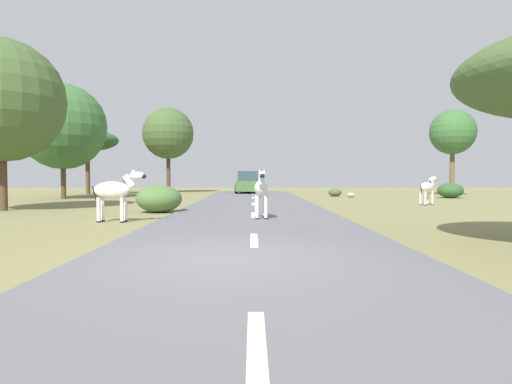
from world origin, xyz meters
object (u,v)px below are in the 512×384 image
at_px(tree_0, 453,132).
at_px(tree_4, 168,134).
at_px(tree_1, 63,127).
at_px(tree_3, 87,141).
at_px(tree_7, 1,100).
at_px(bush_2, 450,190).
at_px(car_0, 249,183).
at_px(rock_2, 351,195).
at_px(zebra_0, 261,189).
at_px(bush_0, 159,199).
at_px(bush_1, 335,192).
at_px(zebra_2, 428,187).
at_px(zebra_1, 115,191).

relative_size(tree_0, tree_4, 0.87).
bearing_deg(tree_1, tree_3, 98.04).
distance_m(tree_7, bush_2, 25.26).
bearing_deg(car_0, rock_2, -38.70).
relative_size(car_0, tree_0, 0.73).
distance_m(zebra_0, tree_7, 11.66).
relative_size(bush_0, rock_2, 3.38).
height_order(car_0, bush_2, car_0).
bearing_deg(tree_1, bush_0, -51.23).
bearing_deg(bush_0, tree_0, 38.01).
distance_m(bush_0, bush_1, 16.14).
bearing_deg(bush_1, zebra_0, -108.68).
relative_size(bush_1, rock_2, 1.71).
bearing_deg(bush_2, bush_1, 161.66).
height_order(zebra_0, tree_3, tree_3).
bearing_deg(car_0, bush_0, -96.25).
bearing_deg(tree_0, zebra_2, -120.08).
xyz_separation_m(tree_1, bush_0, (8.00, -9.96, -3.91)).
distance_m(tree_3, tree_4, 6.43).
height_order(tree_0, tree_1, tree_1).
distance_m(zebra_2, bush_1, 9.44).
height_order(zebra_1, tree_1, tree_1).
height_order(tree_4, rock_2, tree_4).
height_order(zebra_0, tree_7, tree_7).
relative_size(zebra_2, tree_7, 0.21).
distance_m(tree_3, bush_2, 26.09).
bearing_deg(bush_0, tree_1, 128.77).
distance_m(zebra_0, zebra_2, 10.87).
xyz_separation_m(tree_0, bush_2, (-1.52, -3.13, -4.02)).
bearing_deg(zebra_2, rock_2, 156.04).
distance_m(tree_3, bush_1, 18.94).
height_order(zebra_2, tree_1, tree_1).
xyz_separation_m(tree_3, tree_7, (2.38, -15.50, 0.39)).
bearing_deg(tree_1, tree_0, 8.80).
xyz_separation_m(tree_0, tree_3, (-26.76, 2.39, -0.41)).
distance_m(zebra_0, tree_3, 23.38).
height_order(bush_1, bush_2, bush_2).
xyz_separation_m(zebra_0, zebra_1, (-4.51, -0.64, -0.02)).
height_order(zebra_0, tree_4, tree_4).
xyz_separation_m(tree_4, bush_1, (12.73, -6.37, -4.66)).
xyz_separation_m(tree_3, rock_2, (19.04, -4.66, -3.93)).
bearing_deg(tree_3, zebra_2, -30.08).
relative_size(zebra_2, tree_4, 0.20).
xyz_separation_m(zebra_0, tree_3, (-12.83, 19.29, 3.10)).
xyz_separation_m(zebra_1, bush_2, (16.93, 14.41, -0.49)).
bearing_deg(zebra_0, car_0, -89.74).
bearing_deg(tree_4, bush_0, -80.21).
height_order(zebra_1, bush_1, zebra_1).
bearing_deg(rock_2, bush_0, -130.95).
xyz_separation_m(tree_1, tree_3, (-0.90, 6.40, -0.35)).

